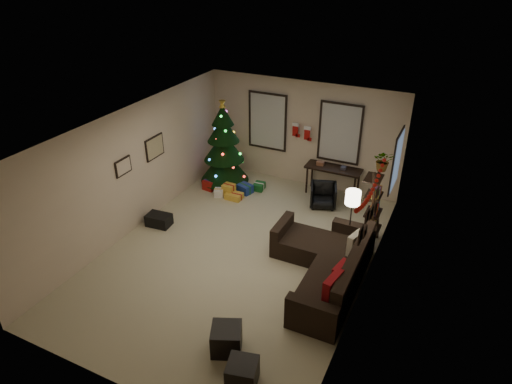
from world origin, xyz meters
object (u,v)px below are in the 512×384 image
desk (333,171)px  bookshelf (374,208)px  sofa (328,266)px  desk_chair (323,195)px  christmas_tree (224,150)px

desk → bookshelf: size_ratio=0.79×
sofa → desk_chair: (-0.92, 2.54, 0.00)m
sofa → bookshelf: (0.45, 1.52, 0.56)m
christmas_tree → bookshelf: 4.18m
christmas_tree → desk: (2.69, 0.64, -0.31)m
christmas_tree → sofa: bearing=-35.2°
christmas_tree → desk_chair: christmas_tree is taller
christmas_tree → bookshelf: christmas_tree is taller
christmas_tree → bookshelf: bearing=-14.2°
christmas_tree → desk: christmas_tree is taller
christmas_tree → desk_chair: bearing=-0.1°
desk → desk_chair: bearing=-91.6°
sofa → desk_chair: size_ratio=4.75×
christmas_tree → desk: size_ratio=1.70×
sofa → bookshelf: bookshelf is taller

